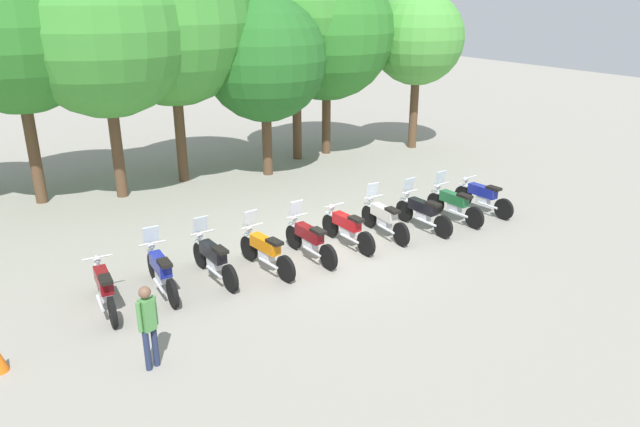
{
  "coord_description": "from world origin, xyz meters",
  "views": [
    {
      "loc": [
        -7.08,
        -12.02,
        6.22
      ],
      "look_at": [
        0.0,
        0.5,
        0.9
      ],
      "focal_mm": 32.91,
      "sensor_mm": 36.0,
      "label": 1
    }
  ],
  "objects_px": {
    "motorcycle_4": "(309,239)",
    "tree_1": "(12,25)",
    "motorcycle_5": "(347,228)",
    "motorcycle_6": "(384,218)",
    "motorcycle_3": "(265,250)",
    "motorcycle_9": "(483,196)",
    "motorcycle_2": "(213,258)",
    "tree_7": "(418,39)",
    "tree_6": "(327,32)",
    "motorcycle_7": "(422,212)",
    "tree_3": "(171,22)",
    "person_0": "(148,322)",
    "motorcycle_8": "(454,203)",
    "tree_4": "(264,59)",
    "motorcycle_1": "(161,270)",
    "motorcycle_0": "(104,288)",
    "tree_5": "(296,17)",
    "tree_2": "(102,29)"
  },
  "relations": [
    {
      "from": "motorcycle_4",
      "to": "tree_1",
      "type": "height_order",
      "value": "tree_1"
    },
    {
      "from": "motorcycle_5",
      "to": "motorcycle_6",
      "type": "relative_size",
      "value": 1.0
    },
    {
      "from": "motorcycle_3",
      "to": "tree_1",
      "type": "xyz_separation_m",
      "value": [
        -4.21,
        8.12,
        4.95
      ]
    },
    {
      "from": "motorcycle_3",
      "to": "motorcycle_4",
      "type": "distance_m",
      "value": 1.25
    },
    {
      "from": "motorcycle_9",
      "to": "tree_1",
      "type": "bearing_deg",
      "value": 50.25
    },
    {
      "from": "motorcycle_2",
      "to": "tree_1",
      "type": "relative_size",
      "value": 0.27
    },
    {
      "from": "motorcycle_9",
      "to": "tree_7",
      "type": "xyz_separation_m",
      "value": [
        3.28,
        7.67,
        4.1
      ]
    },
    {
      "from": "motorcycle_2",
      "to": "tree_6",
      "type": "distance_m",
      "value": 12.91
    },
    {
      "from": "motorcycle_7",
      "to": "tree_7",
      "type": "distance_m",
      "value": 10.58
    },
    {
      "from": "motorcycle_3",
      "to": "tree_6",
      "type": "relative_size",
      "value": 0.28
    },
    {
      "from": "tree_3",
      "to": "person_0",
      "type": "bearing_deg",
      "value": -109.89
    },
    {
      "from": "motorcycle_8",
      "to": "tree_4",
      "type": "bearing_deg",
      "value": 16.55
    },
    {
      "from": "tree_4",
      "to": "motorcycle_1",
      "type": "bearing_deg",
      "value": -129.22
    },
    {
      "from": "person_0",
      "to": "tree_1",
      "type": "xyz_separation_m",
      "value": [
        -0.78,
        10.79,
        4.54
      ]
    },
    {
      "from": "motorcycle_3",
      "to": "motorcycle_6",
      "type": "bearing_deg",
      "value": -94.29
    },
    {
      "from": "tree_4",
      "to": "motorcycle_6",
      "type": "bearing_deg",
      "value": -87.85
    },
    {
      "from": "motorcycle_1",
      "to": "tree_6",
      "type": "height_order",
      "value": "tree_6"
    },
    {
      "from": "motorcycle_6",
      "to": "motorcycle_5",
      "type": "bearing_deg",
      "value": 94.6
    },
    {
      "from": "motorcycle_6",
      "to": "tree_6",
      "type": "height_order",
      "value": "tree_6"
    },
    {
      "from": "motorcycle_0",
      "to": "motorcycle_3",
      "type": "xyz_separation_m",
      "value": [
        3.73,
        0.08,
        0.01
      ]
    },
    {
      "from": "motorcycle_9",
      "to": "motorcycle_3",
      "type": "bearing_deg",
      "value": 86.99
    },
    {
      "from": "motorcycle_7",
      "to": "tree_1",
      "type": "distance_m",
      "value": 13.08
    },
    {
      "from": "motorcycle_2",
      "to": "person_0",
      "type": "xyz_separation_m",
      "value": [
        -2.18,
        -2.85,
        0.42
      ]
    },
    {
      "from": "tree_5",
      "to": "tree_3",
      "type": "bearing_deg",
      "value": -171.63
    },
    {
      "from": "motorcycle_4",
      "to": "tree_3",
      "type": "bearing_deg",
      "value": -0.38
    },
    {
      "from": "tree_2",
      "to": "motorcycle_6",
      "type": "bearing_deg",
      "value": -51.86
    },
    {
      "from": "motorcycle_5",
      "to": "motorcycle_8",
      "type": "distance_m",
      "value": 3.74
    },
    {
      "from": "motorcycle_3",
      "to": "motorcycle_7",
      "type": "distance_m",
      "value": 5.0
    },
    {
      "from": "motorcycle_0",
      "to": "tree_3",
      "type": "height_order",
      "value": "tree_3"
    },
    {
      "from": "motorcycle_3",
      "to": "motorcycle_8",
      "type": "height_order",
      "value": "same"
    },
    {
      "from": "motorcycle_6",
      "to": "person_0",
      "type": "relative_size",
      "value": 1.36
    },
    {
      "from": "motorcycle_2",
      "to": "motorcycle_4",
      "type": "relative_size",
      "value": 1.0
    },
    {
      "from": "motorcycle_1",
      "to": "motorcycle_7",
      "type": "xyz_separation_m",
      "value": [
        7.48,
        0.14,
        0.0
      ]
    },
    {
      "from": "motorcycle_3",
      "to": "motorcycle_8",
      "type": "distance_m",
      "value": 6.25
    },
    {
      "from": "tree_5",
      "to": "motorcycle_7",
      "type": "bearing_deg",
      "value": -93.34
    },
    {
      "from": "tree_4",
      "to": "motorcycle_7",
      "type": "bearing_deg",
      "value": -78.14
    },
    {
      "from": "motorcycle_5",
      "to": "person_0",
      "type": "distance_m",
      "value": 6.64
    },
    {
      "from": "tree_7",
      "to": "motorcycle_6",
      "type": "bearing_deg",
      "value": -132.17
    },
    {
      "from": "motorcycle_0",
      "to": "tree_6",
      "type": "bearing_deg",
      "value": -48.13
    },
    {
      "from": "motorcycle_9",
      "to": "tree_1",
      "type": "height_order",
      "value": "tree_1"
    },
    {
      "from": "tree_7",
      "to": "tree_1",
      "type": "bearing_deg",
      "value": -179.95
    },
    {
      "from": "motorcycle_0",
      "to": "motorcycle_2",
      "type": "distance_m",
      "value": 2.5
    },
    {
      "from": "motorcycle_8",
      "to": "tree_2",
      "type": "relative_size",
      "value": 0.27
    },
    {
      "from": "tree_2",
      "to": "motorcycle_3",
      "type": "bearing_deg",
      "value": -76.37
    },
    {
      "from": "motorcycle_1",
      "to": "motorcycle_5",
      "type": "distance_m",
      "value": 4.99
    },
    {
      "from": "tree_1",
      "to": "tree_7",
      "type": "bearing_deg",
      "value": 0.05
    },
    {
      "from": "motorcycle_9",
      "to": "tree_5",
      "type": "bearing_deg",
      "value": 6.69
    },
    {
      "from": "motorcycle_1",
      "to": "tree_7",
      "type": "relative_size",
      "value": 0.34
    },
    {
      "from": "motorcycle_0",
      "to": "tree_3",
      "type": "xyz_separation_m",
      "value": [
        4.23,
        8.28,
        4.94
      ]
    },
    {
      "from": "motorcycle_2",
      "to": "person_0",
      "type": "bearing_deg",
      "value": 136.37
    }
  ]
}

